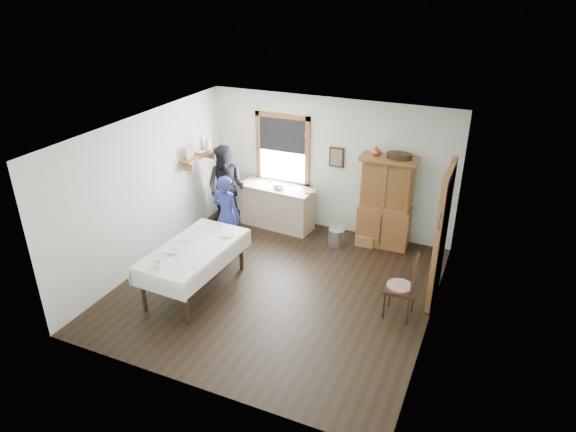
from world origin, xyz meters
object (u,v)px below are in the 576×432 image
(china_hutch, at_px, (385,203))
(woman_blue, at_px, (227,218))
(wicker_basket, at_px, (366,240))
(figure_dark, at_px, (226,190))
(work_counter, at_px, (277,206))
(dining_table, at_px, (195,268))
(spindle_chair, at_px, (400,285))
(pail, at_px, (336,237))

(china_hutch, height_order, woman_blue, china_hutch)
(wicker_basket, bearing_deg, figure_dark, -173.24)
(work_counter, relative_size, dining_table, 0.79)
(china_hutch, distance_m, spindle_chair, 2.30)
(work_counter, bearing_deg, figure_dark, -152.04)
(figure_dark, bearing_deg, spindle_chair, -25.09)
(work_counter, relative_size, wicker_basket, 4.35)
(work_counter, xyz_separation_m, dining_table, (-0.26, -2.67, -0.05))
(wicker_basket, relative_size, woman_blue, 0.25)
(china_hutch, bearing_deg, woman_blue, -152.14)
(china_hutch, bearing_deg, dining_table, -133.54)
(china_hutch, xyz_separation_m, wicker_basket, (-0.29, -0.16, -0.78))
(dining_table, bearing_deg, woman_blue, 95.36)
(dining_table, bearing_deg, figure_dark, 106.90)
(china_hutch, relative_size, figure_dark, 1.11)
(spindle_chair, distance_m, wicker_basket, 2.29)
(dining_table, bearing_deg, wicker_basket, 50.17)
(work_counter, relative_size, spindle_chair, 1.45)
(spindle_chair, bearing_deg, pail, 127.49)
(dining_table, bearing_deg, china_hutch, 48.30)
(dining_table, relative_size, spindle_chair, 1.84)
(china_hutch, xyz_separation_m, spindle_chair, (0.79, -2.13, -0.36))
(spindle_chair, relative_size, pail, 3.27)
(pail, relative_size, woman_blue, 0.23)
(figure_dark, bearing_deg, dining_table, -75.64)
(work_counter, bearing_deg, spindle_chair, -29.29)
(wicker_basket, bearing_deg, work_counter, 178.15)
(china_hutch, distance_m, wicker_basket, 0.85)
(spindle_chair, height_order, figure_dark, figure_dark)
(pail, bearing_deg, china_hutch, 24.40)
(wicker_basket, distance_m, woman_blue, 2.72)
(pail, height_order, figure_dark, figure_dark)
(pail, relative_size, wicker_basket, 0.92)
(spindle_chair, distance_m, figure_dark, 4.28)
(pail, xyz_separation_m, figure_dark, (-2.34, -0.13, 0.64))
(woman_blue, distance_m, figure_dark, 1.13)
(spindle_chair, relative_size, figure_dark, 0.67)
(china_hutch, distance_m, pail, 1.15)
(china_hutch, xyz_separation_m, pail, (-0.82, -0.37, -0.73))
(dining_table, distance_m, figure_dark, 2.41)
(china_hutch, distance_m, woman_blue, 2.98)
(china_hutch, bearing_deg, pail, -157.44)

